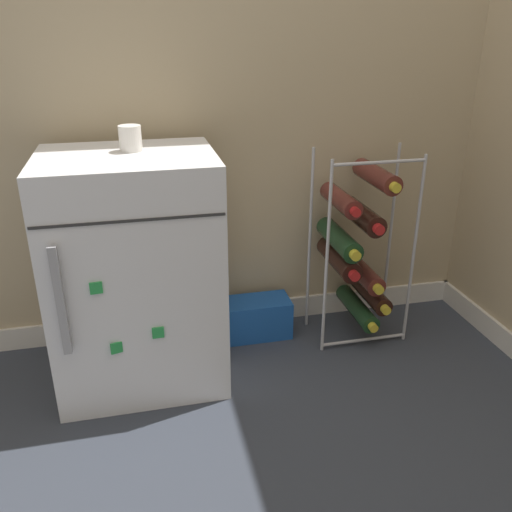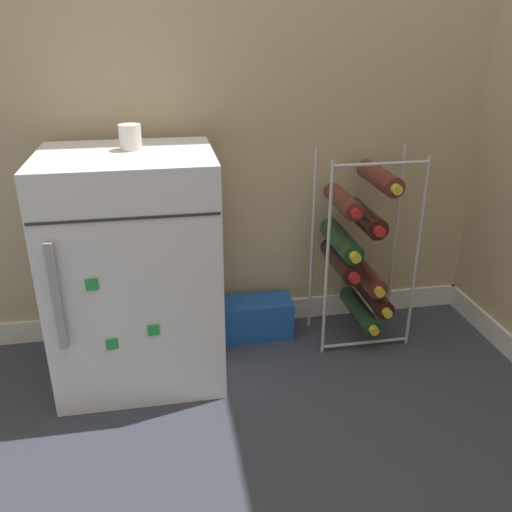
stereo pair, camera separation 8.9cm
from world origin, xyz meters
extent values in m
plane|color=#333842|center=(0.00, 0.00, 0.00)|extent=(14.00, 14.00, 0.00)
cube|color=silver|center=(0.00, 0.57, 0.04)|extent=(6.85, 0.01, 0.09)
cube|color=white|center=(-0.44, 0.30, 0.40)|extent=(0.55, 0.44, 0.80)
cube|color=#2D2D2D|center=(-0.44, 0.08, 0.66)|extent=(0.54, 0.00, 0.01)
cube|color=#9E9EA3|center=(-0.65, 0.06, 0.44)|extent=(0.02, 0.02, 0.34)
cube|color=green|center=(-0.55, 0.07, 0.46)|extent=(0.04, 0.01, 0.04)
cube|color=green|center=(-0.51, 0.07, 0.26)|extent=(0.04, 0.02, 0.04)
cube|color=green|center=(-0.38, 0.07, 0.29)|extent=(0.04, 0.01, 0.04)
cylinder|color=#B2B2B7|center=(0.24, 0.29, 0.37)|extent=(0.01, 0.01, 0.75)
cylinder|color=#B2B2B7|center=(0.58, 0.29, 0.37)|extent=(0.01, 0.01, 0.75)
cylinder|color=#B2B2B7|center=(0.24, 0.49, 0.37)|extent=(0.01, 0.01, 0.75)
cylinder|color=#B2B2B7|center=(0.58, 0.49, 0.37)|extent=(0.01, 0.01, 0.75)
cylinder|color=#B2B2B7|center=(0.41, 0.29, 0.02)|extent=(0.34, 0.01, 0.01)
cylinder|color=#B2B2B7|center=(0.41, 0.29, 0.73)|extent=(0.34, 0.01, 0.01)
cylinder|color=#19381E|center=(0.41, 0.39, 0.11)|extent=(0.07, 0.29, 0.07)
cylinder|color=gold|center=(0.41, 0.23, 0.11)|extent=(0.03, 0.02, 0.03)
cylinder|color=black|center=(0.47, 0.39, 0.17)|extent=(0.07, 0.26, 0.07)
cylinder|color=gold|center=(0.47, 0.25, 0.17)|extent=(0.03, 0.02, 0.03)
cylinder|color=#56231E|center=(0.43, 0.39, 0.26)|extent=(0.07, 0.26, 0.07)
cylinder|color=gold|center=(0.43, 0.25, 0.26)|extent=(0.04, 0.02, 0.04)
cylinder|color=black|center=(0.32, 0.39, 0.33)|extent=(0.08, 0.28, 0.08)
cylinder|color=red|center=(0.32, 0.24, 0.33)|extent=(0.04, 0.02, 0.04)
cylinder|color=#19381E|center=(0.32, 0.39, 0.42)|extent=(0.08, 0.29, 0.08)
cylinder|color=gold|center=(0.32, 0.23, 0.42)|extent=(0.04, 0.02, 0.04)
cylinder|color=black|center=(0.40, 0.39, 0.50)|extent=(0.08, 0.27, 0.08)
cylinder|color=red|center=(0.40, 0.24, 0.50)|extent=(0.04, 0.02, 0.04)
cylinder|color=#56231E|center=(0.31, 0.39, 0.57)|extent=(0.07, 0.25, 0.07)
cylinder|color=red|center=(0.31, 0.25, 0.57)|extent=(0.03, 0.02, 0.03)
cylinder|color=#56231E|center=(0.45, 0.39, 0.65)|extent=(0.07, 0.28, 0.07)
cylinder|color=gold|center=(0.45, 0.24, 0.65)|extent=(0.03, 0.02, 0.03)
cube|color=#194C9E|center=(0.01, 0.46, 0.08)|extent=(0.28, 0.14, 0.16)
cylinder|color=silver|center=(-0.41, 0.34, 0.84)|extent=(0.07, 0.07, 0.08)
camera|label=1|loc=(-0.41, -1.39, 1.17)|focal=38.00mm
camera|label=2|loc=(-0.33, -1.41, 1.17)|focal=38.00mm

